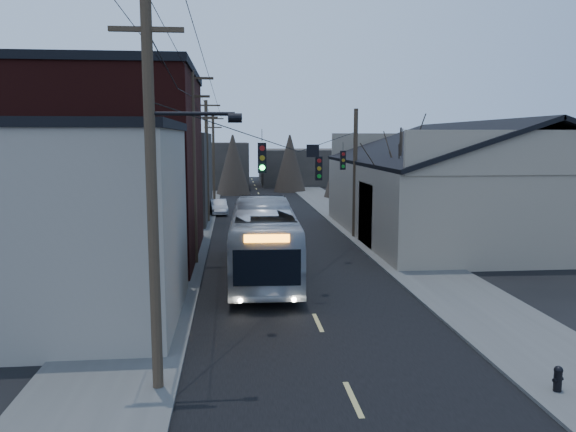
{
  "coord_description": "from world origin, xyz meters",
  "views": [
    {
      "loc": [
        -2.95,
        -11.26,
        6.6
      ],
      "look_at": [
        -0.45,
        14.52,
        3.0
      ],
      "focal_mm": 35.0,
      "sensor_mm": 36.0,
      "label": 1
    }
  ],
  "objects": [
    {
      "name": "sidewalk_left",
      "position": [
        -6.5,
        30.0,
        0.06
      ],
      "size": [
        4.0,
        110.0,
        0.12
      ],
      "primitive_type": "cube",
      "color": "#474744",
      "rests_on": "ground"
    },
    {
      "name": "building_brick",
      "position": [
        -10.0,
        20.0,
        5.0
      ],
      "size": [
        10.0,
        12.0,
        10.0
      ],
      "primitive_type": "cube",
      "color": "black",
      "rests_on": "ground"
    },
    {
      "name": "warehouse",
      "position": [
        13.0,
        25.0,
        2.7
      ],
      "size": [
        16.16,
        20.6,
        7.73
      ],
      "color": "gray",
      "rests_on": "ground"
    },
    {
      "name": "utility_lines",
      "position": [
        -3.11,
        24.14,
        4.95
      ],
      "size": [
        11.24,
        45.28,
        10.5
      ],
      "color": "#382B1E",
      "rests_on": "ground"
    },
    {
      "name": "building_far_left",
      "position": [
        -6.0,
        65.0,
        3.0
      ],
      "size": [
        10.0,
        12.0,
        6.0
      ],
      "primitive_type": "cube",
      "color": "#2F2B25",
      "rests_on": "ground"
    },
    {
      "name": "fire_hydrant",
      "position": [
        5.31,
        1.74,
        0.48
      ],
      "size": [
        0.33,
        0.23,
        0.67
      ],
      "rotation": [
        0.0,
        0.0,
        0.36
      ],
      "color": "black",
      "rests_on": "sidewalk_right"
    },
    {
      "name": "bare_tree",
      "position": [
        6.5,
        20.0,
        3.6
      ],
      "size": [
        0.4,
        0.4,
        7.2
      ],
      "primitive_type": "cone",
      "color": "black",
      "rests_on": "ground"
    },
    {
      "name": "parked_car",
      "position": [
        -4.3,
        37.77,
        0.64
      ],
      "size": [
        1.78,
        4.04,
        1.29
      ],
      "primitive_type": "imported",
      "rotation": [
        0.0,
        0.0,
        0.11
      ],
      "color": "#B9BBC1",
      "rests_on": "ground"
    },
    {
      "name": "building_clapboard",
      "position": [
        -9.0,
        9.0,
        3.5
      ],
      "size": [
        8.0,
        8.0,
        7.0
      ],
      "primitive_type": "cube",
      "color": "gray",
      "rests_on": "ground"
    },
    {
      "name": "building_far_right",
      "position": [
        7.0,
        70.0,
        2.5
      ],
      "size": [
        12.0,
        14.0,
        5.0
      ],
      "primitive_type": "cube",
      "color": "#2F2B25",
      "rests_on": "ground"
    },
    {
      "name": "sidewalk_right",
      "position": [
        6.5,
        30.0,
        0.06
      ],
      "size": [
        4.0,
        110.0,
        0.12
      ],
      "primitive_type": "cube",
      "color": "#474744",
      "rests_on": "ground"
    },
    {
      "name": "building_left_far",
      "position": [
        -9.5,
        36.0,
        3.5
      ],
      "size": [
        9.0,
        14.0,
        7.0
      ],
      "primitive_type": "cube",
      "color": "#2F2B25",
      "rests_on": "ground"
    },
    {
      "name": "road_surface",
      "position": [
        0.0,
        30.0,
        0.01
      ],
      "size": [
        9.0,
        110.0,
        0.02
      ],
      "primitive_type": "cube",
      "color": "black",
      "rests_on": "ground"
    },
    {
      "name": "bus",
      "position": [
        -1.55,
        15.37,
        1.75
      ],
      "size": [
        3.37,
        12.65,
        3.5
      ],
      "primitive_type": "imported",
      "rotation": [
        0.0,
        0.0,
        3.11
      ],
      "color": "#A3A8AF",
      "rests_on": "ground"
    }
  ]
}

